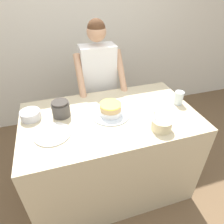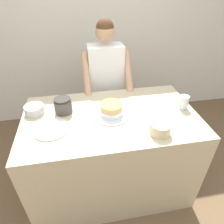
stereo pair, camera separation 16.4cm
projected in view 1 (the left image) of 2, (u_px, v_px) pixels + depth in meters
The scene contains 10 objects.
ground_plane at pixel (124, 220), 1.90m from camera, with size 14.00×14.00×0.00m, color brown.
wall_back at pixel (78, 31), 2.64m from camera, with size 10.00×0.05×2.60m.
counter at pixel (110, 153), 1.98m from camera, with size 1.50×0.88×0.92m.
person_baker at pixel (99, 80), 2.20m from camera, with size 0.50×0.44×1.59m.
cake at pixel (111, 110), 1.70m from camera, with size 0.34×0.34×0.11m.
frosting_bowl_white at pixel (30, 115), 1.66m from camera, with size 0.16×0.16×0.07m.
frosting_bowl_pink at pixel (162, 124), 1.54m from camera, with size 0.16×0.16×0.15m.
drinking_glass at pixel (179, 98), 1.84m from camera, with size 0.08×0.08×0.12m.
ceramic_plate at pixel (52, 134), 1.51m from camera, with size 0.28×0.28×0.01m.
stoneware_jar at pixel (61, 109), 1.68m from camera, with size 0.15×0.15×0.14m.
Camera 1 is at (-0.40, -0.90, 1.93)m, focal length 32.00 mm.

